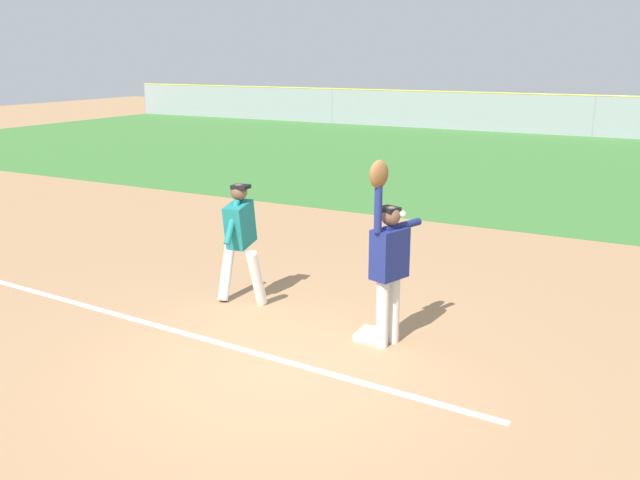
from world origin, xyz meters
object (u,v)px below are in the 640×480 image
at_px(runner, 240,235).
at_px(parked_car_green, 636,118).
at_px(baseball, 403,214).
at_px(parked_car_tan, 498,112).
at_px(fielder, 388,256).
at_px(first_base, 373,335).
at_px(parked_car_silver, 380,107).

relative_size(runner, parked_car_green, 0.38).
xyz_separation_m(baseball, parked_car_tan, (-5.80, 27.34, -0.96)).
xyz_separation_m(fielder, runner, (-2.36, 0.35, -0.12)).
height_order(first_base, parked_car_tan, parked_car_tan).
height_order(parked_car_silver, parked_car_green, same).
relative_size(parked_car_tan, parked_car_green, 0.99).
xyz_separation_m(fielder, parked_car_green, (0.67, 26.95, -0.45)).
distance_m(first_base, fielder, 1.11).
bearing_deg(first_base, baseball, -6.07).
bearing_deg(runner, parked_car_tan, 89.95).
bearing_deg(runner, parked_car_silver, 102.68).
bearing_deg(parked_car_silver, parked_car_tan, -0.98).
height_order(fielder, parked_car_green, fielder).
distance_m(runner, parked_car_green, 26.77).
xyz_separation_m(baseball, parked_car_silver, (-12.10, 27.10, -0.96)).
distance_m(runner, parked_car_silver, 28.48).
distance_m(parked_car_silver, parked_car_tan, 6.30).
bearing_deg(parked_car_tan, first_base, -80.73).
bearing_deg(fielder, parked_car_silver, -48.34).
xyz_separation_m(first_base, parked_car_tan, (-5.45, 27.30, 0.63)).
distance_m(first_base, runner, 2.36).
xyz_separation_m(fielder, baseball, (0.14, 0.06, 0.51)).
xyz_separation_m(first_base, baseball, (0.35, -0.04, 1.59)).
relative_size(runner, baseball, 23.24).
relative_size(fielder, parked_car_green, 0.51).
xyz_separation_m(parked_car_tan, parked_car_green, (6.33, -0.45, 0.00)).
height_order(first_base, runner, runner).
height_order(baseball, parked_car_tan, baseball).
bearing_deg(runner, fielder, -15.50).
bearing_deg(first_base, runner, 173.36).
distance_m(first_base, baseball, 1.63).
relative_size(baseball, parked_car_tan, 0.02).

